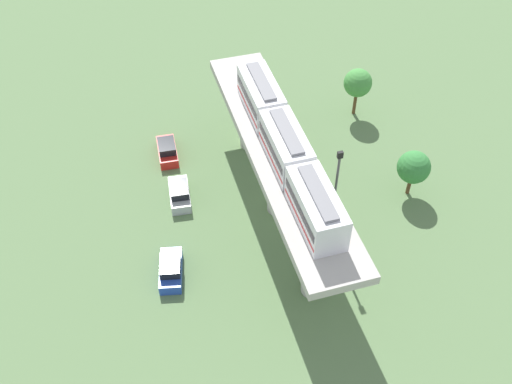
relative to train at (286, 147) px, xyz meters
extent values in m
plane|color=#5B7A4C|center=(0.00, -1.52, -8.95)|extent=(120.00, 120.00, 0.00)
cylinder|color=#B7B2AA|center=(0.00, -10.89, -5.64)|extent=(1.90, 1.90, 6.61)
cylinder|color=#B7B2AA|center=(0.00, -1.52, -5.64)|extent=(1.90, 1.90, 6.61)
cylinder|color=#B7B2AA|center=(0.00, 7.86, -5.64)|extent=(1.90, 1.90, 6.61)
cube|color=#B7B2AA|center=(0.00, -1.52, -1.93)|extent=(5.20, 28.85, 0.80)
cube|color=silver|center=(0.00, -6.95, -0.03)|extent=(2.60, 6.60, 3.00)
cube|color=black|center=(0.00, -6.95, 0.22)|extent=(2.64, 6.07, 0.70)
cube|color=red|center=(0.00, -6.95, -0.78)|extent=(2.64, 6.34, 0.24)
cube|color=slate|center=(0.00, -6.95, 1.59)|extent=(1.10, 5.61, 0.24)
cube|color=silver|center=(0.00, 0.00, -0.03)|extent=(2.60, 6.60, 3.00)
cube|color=black|center=(0.00, 0.00, 0.22)|extent=(2.64, 6.07, 0.70)
cube|color=red|center=(0.00, 0.00, -0.78)|extent=(2.64, 6.34, 0.24)
cube|color=slate|center=(0.00, 0.00, 1.59)|extent=(1.10, 5.61, 0.24)
cube|color=silver|center=(0.00, 6.95, -0.03)|extent=(2.60, 6.60, 3.00)
cube|color=black|center=(0.00, 6.95, 0.22)|extent=(2.64, 6.07, 0.70)
cube|color=red|center=(0.00, 6.95, -0.78)|extent=(2.64, 6.34, 0.24)
cube|color=slate|center=(0.00, 6.95, 1.59)|extent=(1.10, 5.61, 0.24)
cube|color=#B2B5BA|center=(8.38, -5.33, -8.45)|extent=(2.23, 4.37, 1.00)
cube|color=black|center=(8.38, -5.18, -7.57)|extent=(1.87, 2.46, 0.76)
cube|color=#284CB7|center=(10.78, 3.08, -8.45)|extent=(2.65, 4.49, 1.00)
cube|color=black|center=(10.78, 3.23, -7.57)|extent=(2.09, 2.60, 0.76)
cube|color=red|center=(8.39, -11.60, -8.45)|extent=(2.07, 4.31, 1.00)
cube|color=black|center=(8.39, -11.45, -7.57)|extent=(1.79, 2.40, 0.76)
cylinder|color=brown|center=(-12.48, -0.03, -7.70)|extent=(0.36, 0.36, 2.48)
sphere|color=#38843D|center=(-12.48, -0.03, -5.62)|extent=(3.06, 3.06, 3.06)
cylinder|color=brown|center=(-12.31, -12.71, -7.36)|extent=(0.36, 0.36, 3.17)
sphere|color=#479342|center=(-12.31, -12.71, -4.95)|extent=(2.99, 2.99, 2.99)
cylinder|color=#4C4C51|center=(-3.40, 2.91, -4.24)|extent=(0.20, 0.20, 9.41)
cube|color=black|center=(-3.40, 2.91, 0.77)|extent=(0.44, 0.28, 0.60)
camera|label=1|loc=(12.32, 33.52, 31.41)|focal=41.60mm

